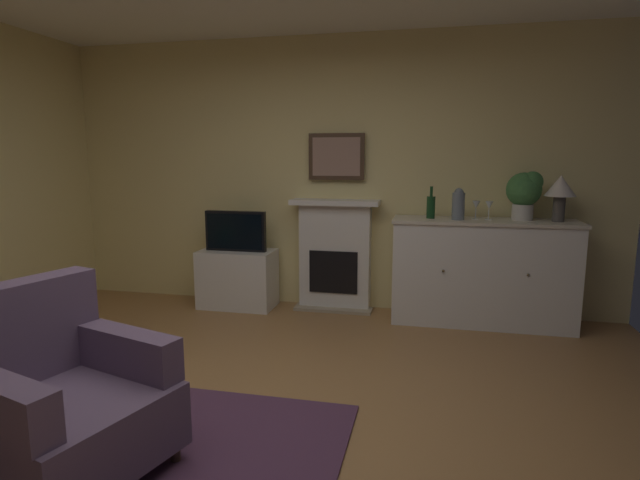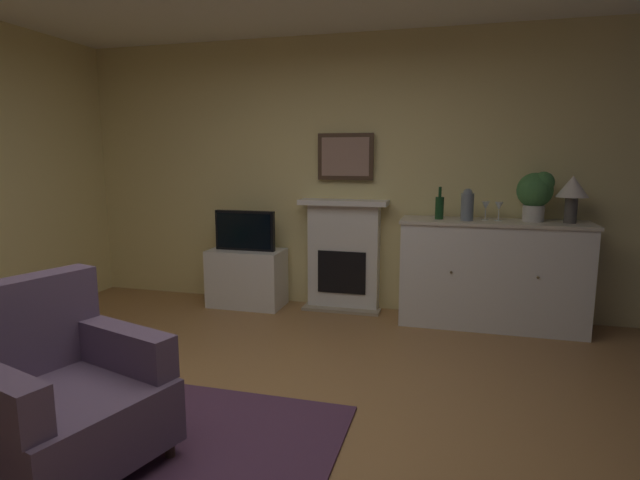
{
  "view_description": "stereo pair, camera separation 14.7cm",
  "coord_description": "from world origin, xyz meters",
  "px_view_note": "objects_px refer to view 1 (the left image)",
  "views": [
    {
      "loc": [
        0.98,
        -2.38,
        1.52
      ],
      "look_at": [
        0.31,
        0.65,
        1.0
      ],
      "focal_mm": 28.26,
      "sensor_mm": 36.0,
      "label": 1
    },
    {
      "loc": [
        1.13,
        -2.35,
        1.52
      ],
      "look_at": [
        0.31,
        0.65,
        1.0
      ],
      "focal_mm": 28.26,
      "sensor_mm": 36.0,
      "label": 2
    }
  ],
  "objects_px": {
    "fireplace_unit": "(335,255)",
    "vase_decorative": "(458,204)",
    "framed_picture": "(336,157)",
    "tv_set": "(236,231)",
    "table_lamp": "(560,189)",
    "potted_plant_small": "(525,191)",
    "wine_glass_center": "(489,206)",
    "sideboard_cabinet": "(482,272)",
    "tv_cabinet": "(238,279)",
    "wine_glass_left": "(476,206)",
    "armchair": "(59,399)",
    "wine_bottle": "(431,207)"
  },
  "relations": [
    {
      "from": "fireplace_unit",
      "to": "sideboard_cabinet",
      "type": "relative_size",
      "value": 0.68
    },
    {
      "from": "wine_bottle",
      "to": "wine_glass_center",
      "type": "distance_m",
      "value": 0.51
    },
    {
      "from": "framed_picture",
      "to": "sideboard_cabinet",
      "type": "height_order",
      "value": "framed_picture"
    },
    {
      "from": "fireplace_unit",
      "to": "tv_set",
      "type": "bearing_deg",
      "value": -169.23
    },
    {
      "from": "table_lamp",
      "to": "wine_bottle",
      "type": "distance_m",
      "value": 1.09
    },
    {
      "from": "fireplace_unit",
      "to": "armchair",
      "type": "bearing_deg",
      "value": -104.65
    },
    {
      "from": "wine_glass_left",
      "to": "tv_set",
      "type": "relative_size",
      "value": 0.27
    },
    {
      "from": "fireplace_unit",
      "to": "armchair",
      "type": "distance_m",
      "value": 3.04
    },
    {
      "from": "framed_picture",
      "to": "tv_set",
      "type": "relative_size",
      "value": 0.89
    },
    {
      "from": "table_lamp",
      "to": "wine_glass_center",
      "type": "relative_size",
      "value": 2.42
    },
    {
      "from": "sideboard_cabinet",
      "to": "armchair",
      "type": "xyz_separation_m",
      "value": [
        -2.16,
        -2.76,
        -0.1
      ]
    },
    {
      "from": "sideboard_cabinet",
      "to": "fireplace_unit",
      "type": "bearing_deg",
      "value": 172.75
    },
    {
      "from": "fireplace_unit",
      "to": "vase_decorative",
      "type": "height_order",
      "value": "vase_decorative"
    },
    {
      "from": "vase_decorative",
      "to": "armchair",
      "type": "height_order",
      "value": "vase_decorative"
    },
    {
      "from": "table_lamp",
      "to": "armchair",
      "type": "height_order",
      "value": "table_lamp"
    },
    {
      "from": "tv_set",
      "to": "armchair",
      "type": "bearing_deg",
      "value": -85.69
    },
    {
      "from": "tv_set",
      "to": "wine_bottle",
      "type": "bearing_deg",
      "value": 0.25
    },
    {
      "from": "fireplace_unit",
      "to": "vase_decorative",
      "type": "bearing_deg",
      "value": -11.13
    },
    {
      "from": "wine_glass_center",
      "to": "fireplace_unit",
      "type": "bearing_deg",
      "value": 173.56
    },
    {
      "from": "tv_set",
      "to": "wine_glass_left",
      "type": "bearing_deg",
      "value": 1.18
    },
    {
      "from": "sideboard_cabinet",
      "to": "table_lamp",
      "type": "relative_size",
      "value": 4.04
    },
    {
      "from": "wine_bottle",
      "to": "potted_plant_small",
      "type": "relative_size",
      "value": 0.67
    },
    {
      "from": "tv_set",
      "to": "tv_cabinet",
      "type": "bearing_deg",
      "value": 90.0
    },
    {
      "from": "wine_glass_center",
      "to": "table_lamp",
      "type": "bearing_deg",
      "value": -1.66
    },
    {
      "from": "wine_glass_center",
      "to": "vase_decorative",
      "type": "distance_m",
      "value": 0.28
    },
    {
      "from": "framed_picture",
      "to": "potted_plant_small",
      "type": "xyz_separation_m",
      "value": [
        1.72,
        -0.18,
        -0.3
      ]
    },
    {
      "from": "table_lamp",
      "to": "potted_plant_small",
      "type": "relative_size",
      "value": 0.93
    },
    {
      "from": "fireplace_unit",
      "to": "wine_glass_center",
      "type": "xyz_separation_m",
      "value": [
        1.42,
        -0.16,
        0.53
      ]
    },
    {
      "from": "fireplace_unit",
      "to": "tv_cabinet",
      "type": "bearing_deg",
      "value": -170.55
    },
    {
      "from": "fireplace_unit",
      "to": "wine_glass_center",
      "type": "height_order",
      "value": "wine_glass_center"
    },
    {
      "from": "table_lamp",
      "to": "potted_plant_small",
      "type": "bearing_deg",
      "value": 170.67
    },
    {
      "from": "wine_bottle",
      "to": "armchair",
      "type": "xyz_separation_m",
      "value": [
        -1.68,
        -2.76,
        -0.69
      ]
    },
    {
      "from": "wine_glass_center",
      "to": "armchair",
      "type": "relative_size",
      "value": 0.17
    },
    {
      "from": "sideboard_cabinet",
      "to": "wine_bottle",
      "type": "relative_size",
      "value": 5.57
    },
    {
      "from": "framed_picture",
      "to": "tv_set",
      "type": "xyz_separation_m",
      "value": [
        -0.98,
        -0.23,
        -0.73
      ]
    },
    {
      "from": "fireplace_unit",
      "to": "wine_glass_center",
      "type": "bearing_deg",
      "value": -6.44
    },
    {
      "from": "vase_decorative",
      "to": "tv_set",
      "type": "distance_m",
      "value": 2.15
    },
    {
      "from": "framed_picture",
      "to": "tv_cabinet",
      "type": "distance_m",
      "value": 1.58
    },
    {
      "from": "framed_picture",
      "to": "armchair",
      "type": "relative_size",
      "value": 0.55
    },
    {
      "from": "fireplace_unit",
      "to": "wine_glass_left",
      "type": "distance_m",
      "value": 1.42
    },
    {
      "from": "tv_cabinet",
      "to": "fireplace_unit",
      "type": "bearing_deg",
      "value": 9.45
    },
    {
      "from": "table_lamp",
      "to": "vase_decorative",
      "type": "distance_m",
      "value": 0.85
    },
    {
      "from": "fireplace_unit",
      "to": "tv_cabinet",
      "type": "relative_size",
      "value": 1.47
    },
    {
      "from": "wine_glass_center",
      "to": "tv_set",
      "type": "relative_size",
      "value": 0.27
    },
    {
      "from": "table_lamp",
      "to": "vase_decorative",
      "type": "relative_size",
      "value": 1.42
    },
    {
      "from": "wine_glass_left",
      "to": "armchair",
      "type": "relative_size",
      "value": 0.17
    },
    {
      "from": "sideboard_cabinet",
      "to": "vase_decorative",
      "type": "xyz_separation_m",
      "value": [
        -0.24,
        -0.05,
        0.62
      ]
    },
    {
      "from": "wine_glass_left",
      "to": "vase_decorative",
      "type": "bearing_deg",
      "value": -150.66
    },
    {
      "from": "armchair",
      "to": "wine_glass_left",
      "type": "bearing_deg",
      "value": 53.36
    },
    {
      "from": "potted_plant_small",
      "to": "armchair",
      "type": "distance_m",
      "value": 3.84
    }
  ]
}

